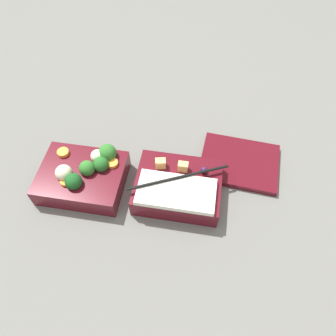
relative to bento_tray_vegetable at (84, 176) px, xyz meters
The scene contains 4 objects.
ground_plane 0.12m from the bento_tray_vegetable, ahead, with size 3.00×3.00×0.00m, color slate.
bento_tray_vegetable is the anchor object (origin of this frame).
bento_tray_rice 0.21m from the bento_tray_vegetable, ahead, with size 0.21×0.15×0.07m.
bento_lid 0.37m from the bento_tray_vegetable, 17.79° to the left, with size 0.18×0.14×0.01m, color #510F19.
Camera 1 is at (0.14, -0.39, 0.64)m, focal length 35.00 mm.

